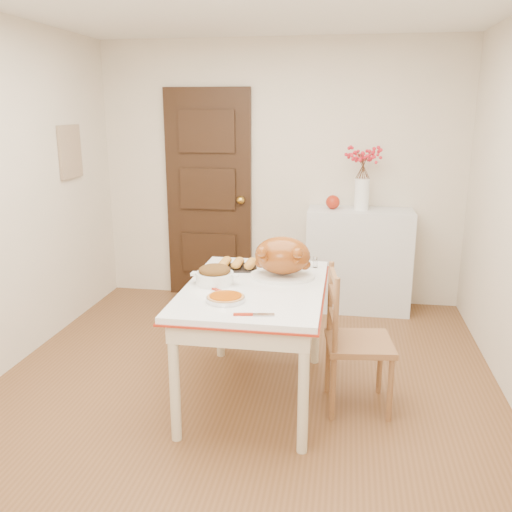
% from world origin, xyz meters
% --- Properties ---
extents(floor, '(3.50, 4.00, 0.00)m').
position_xyz_m(floor, '(0.00, 0.00, 0.00)').
color(floor, brown).
rests_on(floor, ground).
extents(wall_back, '(3.50, 0.00, 2.50)m').
position_xyz_m(wall_back, '(0.00, 2.00, 1.25)').
color(wall_back, beige).
rests_on(wall_back, ground).
extents(wall_front, '(3.50, 0.00, 2.50)m').
position_xyz_m(wall_front, '(0.00, -2.00, 1.25)').
color(wall_front, beige).
rests_on(wall_front, ground).
extents(door_back, '(0.85, 0.06, 2.06)m').
position_xyz_m(door_back, '(-0.70, 1.97, 1.03)').
color(door_back, black).
rests_on(door_back, ground).
extents(photo_board, '(0.03, 0.35, 0.45)m').
position_xyz_m(photo_board, '(-1.73, 1.20, 1.50)').
color(photo_board, tan).
rests_on(photo_board, ground).
extents(sideboard, '(0.96, 0.43, 0.96)m').
position_xyz_m(sideboard, '(0.78, 1.78, 0.48)').
color(sideboard, silver).
rests_on(sideboard, floor).
extents(kitchen_table, '(0.89, 1.30, 0.78)m').
position_xyz_m(kitchen_table, '(0.10, -0.02, 0.39)').
color(kitchen_table, white).
rests_on(kitchen_table, floor).
extents(chair_oak, '(0.45, 0.45, 0.91)m').
position_xyz_m(chair_oak, '(0.77, -0.03, 0.46)').
color(chair_oak, brown).
rests_on(chair_oak, floor).
extents(berry_vase, '(0.31, 0.31, 0.59)m').
position_xyz_m(berry_vase, '(0.78, 1.78, 1.26)').
color(berry_vase, white).
rests_on(berry_vase, sideboard).
extents(apple, '(0.13, 0.13, 0.13)m').
position_xyz_m(apple, '(0.52, 1.78, 1.03)').
color(apple, '#9D220F').
rests_on(apple, sideboard).
extents(turkey_platter, '(0.52, 0.46, 0.27)m').
position_xyz_m(turkey_platter, '(0.25, 0.18, 0.91)').
color(turkey_platter, brown).
rests_on(turkey_platter, kitchen_table).
extents(pumpkin_pie, '(0.25, 0.25, 0.05)m').
position_xyz_m(pumpkin_pie, '(-0.02, -0.34, 0.80)').
color(pumpkin_pie, '#9C3D00').
rests_on(pumpkin_pie, kitchen_table).
extents(stuffing_dish, '(0.35, 0.31, 0.12)m').
position_xyz_m(stuffing_dish, '(-0.16, -0.03, 0.83)').
color(stuffing_dish, '#5A3B15').
rests_on(stuffing_dish, kitchen_table).
extents(rolls_tray, '(0.30, 0.26, 0.07)m').
position_xyz_m(rolls_tray, '(-0.08, 0.32, 0.81)').
color(rolls_tray, orange).
rests_on(rolls_tray, kitchen_table).
extents(pie_server, '(0.23, 0.10, 0.01)m').
position_xyz_m(pie_server, '(0.18, -0.54, 0.78)').
color(pie_server, silver).
rests_on(pie_server, kitchen_table).
extents(carving_knife, '(0.22, 0.18, 0.01)m').
position_xyz_m(carving_knife, '(-0.06, -0.21, 0.78)').
color(carving_knife, silver).
rests_on(carving_knife, kitchen_table).
extents(drinking_glass, '(0.09, 0.09, 0.11)m').
position_xyz_m(drinking_glass, '(0.18, 0.50, 0.83)').
color(drinking_glass, white).
rests_on(drinking_glass, kitchen_table).
extents(shaker_pair, '(0.09, 0.05, 0.08)m').
position_xyz_m(shaker_pair, '(0.43, 0.45, 0.82)').
color(shaker_pair, white).
rests_on(shaker_pair, kitchen_table).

